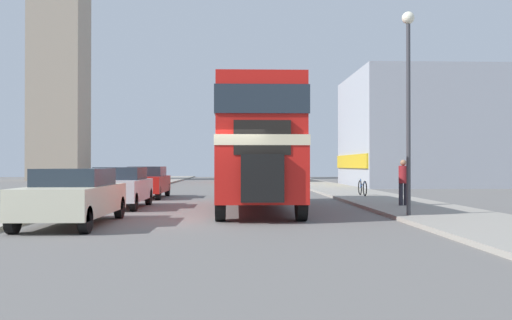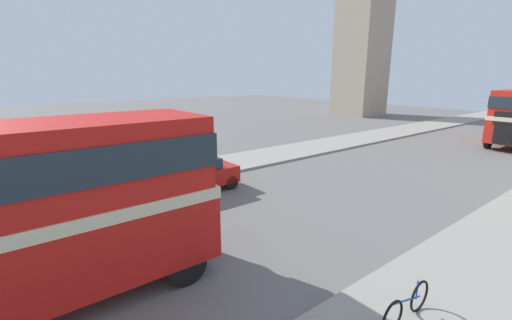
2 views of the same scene
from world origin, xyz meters
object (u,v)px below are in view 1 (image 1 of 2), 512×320
at_px(bicycle_on_pavement, 362,188).
at_px(street_lamp, 408,82).
at_px(double_decker_bus, 256,140).
at_px(car_parked_near, 73,196).
at_px(pedestrian_walking, 403,180).
at_px(car_parked_mid, 120,187).
at_px(bus_distant, 252,156).
at_px(car_parked_far, 147,182).

distance_m(bicycle_on_pavement, street_lamp, 11.13).
xyz_separation_m(double_decker_bus, street_lamp, (4.26, -3.69, 1.51)).
relative_size(double_decker_bus, car_parked_near, 2.17).
bearing_deg(street_lamp, bicycle_on_pavement, 84.58).
distance_m(double_decker_bus, pedestrian_walking, 5.47).
bearing_deg(double_decker_bus, bicycle_on_pavement, 52.41).
relative_size(car_parked_mid, bicycle_on_pavement, 2.35).
bearing_deg(bus_distant, pedestrian_walking, -81.97).
xyz_separation_m(car_parked_near, bicycle_on_pavement, (10.18, 11.77, -0.28)).
bearing_deg(street_lamp, bus_distant, 95.56).
height_order(car_parked_mid, pedestrian_walking, pedestrian_walking).
xyz_separation_m(double_decker_bus, car_parked_mid, (-4.92, 1.03, -1.68)).
bearing_deg(bicycle_on_pavement, car_parked_near, -130.86).
height_order(car_parked_near, car_parked_mid, car_parked_mid).
bearing_deg(double_decker_bus, car_parked_mid, 168.17).
bearing_deg(bus_distant, street_lamp, -84.44).
xyz_separation_m(car_parked_near, pedestrian_walking, (10.20, 5.21, 0.28)).
relative_size(bicycle_on_pavement, street_lamp, 0.30).
relative_size(pedestrian_walking, bicycle_on_pavement, 0.93).
bearing_deg(car_parked_near, bus_distant, 81.36).
height_order(car_parked_far, pedestrian_walking, pedestrian_walking).
distance_m(car_parked_mid, pedestrian_walking, 10.23).
xyz_separation_m(car_parked_far, pedestrian_walking, (10.21, -7.01, 0.27)).
bearing_deg(pedestrian_walking, bicycle_on_pavement, 90.15).
distance_m(bus_distant, pedestrian_walking, 32.44).
relative_size(car_parked_far, street_lamp, 0.73).
xyz_separation_m(car_parked_mid, bicycle_on_pavement, (10.18, 5.80, -0.29)).
bearing_deg(car_parked_mid, street_lamp, -27.20).
bearing_deg(bicycle_on_pavement, street_lamp, -95.42).
xyz_separation_m(car_parked_mid, car_parked_far, (-0.01, 6.25, 0.00)).
xyz_separation_m(car_parked_mid, street_lamp, (9.18, -4.72, 3.19)).
bearing_deg(car_parked_near, car_parked_mid, 90.04).
distance_m(double_decker_bus, bus_distant, 32.38).
bearing_deg(car_parked_far, car_parked_mid, -89.92).
distance_m(car_parked_near, street_lamp, 9.80).
bearing_deg(bicycle_on_pavement, double_decker_bus, -127.59).
relative_size(double_decker_bus, pedestrian_walking, 6.18).
bearing_deg(street_lamp, car_parked_far, 129.96).
height_order(car_parked_mid, car_parked_far, car_parked_far).
distance_m(bus_distant, car_parked_far, 25.77).
bearing_deg(bus_distant, double_decker_bus, -91.33).
distance_m(car_parked_far, bicycle_on_pavement, 10.21).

